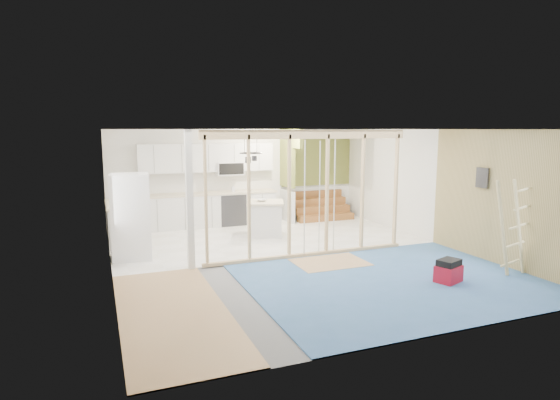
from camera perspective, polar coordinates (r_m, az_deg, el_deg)
name	(u,v)px	position (r m, az deg, el deg)	size (l,w,h in m)	color
room	(295,195)	(9.33, 1.81, 0.61)	(7.01, 8.01, 2.61)	slate
floor_overlays	(297,256)	(9.68, 2.03, -6.90)	(7.00, 8.00, 0.03)	white
stud_frame	(285,182)	(9.22, 0.59, 2.25)	(4.66, 0.14, 2.60)	#D0B17F
base_cabinets	(185,213)	(12.21, -11.48, -1.60)	(4.45, 2.24, 0.93)	silver
upper_cabinets	(209,159)	(12.65, -8.59, 5.00)	(3.60, 0.41, 0.85)	silver
green_partition	(310,187)	(13.52, 3.65, 1.58)	(2.25, 1.51, 2.60)	olive
pot_rack	(251,155)	(10.92, -3.59, 5.44)	(0.52, 0.52, 0.72)	black
sheathing_panel	(508,199)	(9.73, 26.00, 0.07)	(0.02, 4.00, 2.60)	tan
electrical_panel	(482,178)	(10.07, 23.43, 2.50)	(0.04, 0.30, 0.40)	#343438
ceiling_light	(299,131)	(12.55, 2.31, 8.35)	(0.32, 0.32, 0.08)	#FFEABF
fridge	(131,217)	(9.81, -17.70, -1.98)	(0.79, 0.77, 1.73)	white
island	(265,219)	(11.47, -1.79, -2.30)	(1.12, 1.12, 0.86)	silver
bowl	(262,200)	(11.39, -2.25, -0.03)	(0.24, 0.24, 0.06)	silver
soap_bottle_a	(147,190)	(12.31, -15.91, 1.17)	(0.11, 0.11, 0.29)	#A9B0BD
soap_bottle_b	(233,188)	(12.67, -5.74, 1.43)	(0.08, 0.08, 0.18)	silver
toolbox	(448,272)	(8.56, 19.85, -8.22)	(0.52, 0.46, 0.41)	#AB0F22
ladder	(513,228)	(9.22, 26.51, -3.03)	(0.93, 0.06, 1.73)	#CBBA7C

